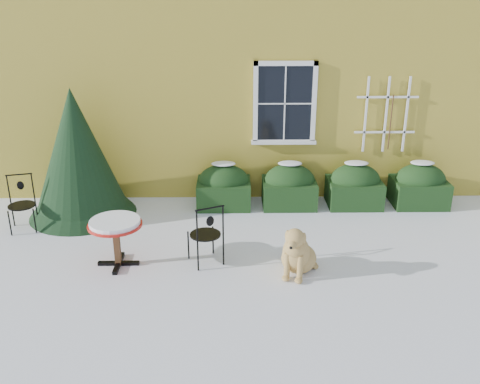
{
  "coord_description": "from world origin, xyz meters",
  "views": [
    {
      "loc": [
        -0.12,
        -7.32,
        4.19
      ],
      "look_at": [
        0.0,
        1.0,
        0.9
      ],
      "focal_mm": 40.0,
      "sensor_mm": 36.0,
      "label": 1
    }
  ],
  "objects_px": {
    "evergreen_shrub": "(78,166)",
    "dog": "(297,254)",
    "patio_chair_far": "(22,203)",
    "patio_chair_near": "(206,234)",
    "bistro_table": "(115,228)"
  },
  "relations": [
    {
      "from": "patio_chair_far",
      "to": "dog",
      "type": "bearing_deg",
      "value": -33.53
    },
    {
      "from": "patio_chair_far",
      "to": "dog",
      "type": "distance_m",
      "value": 5.05
    },
    {
      "from": "evergreen_shrub",
      "to": "dog",
      "type": "height_order",
      "value": "evergreen_shrub"
    },
    {
      "from": "bistro_table",
      "to": "patio_chair_far",
      "type": "relative_size",
      "value": 0.84
    },
    {
      "from": "patio_chair_near",
      "to": "patio_chair_far",
      "type": "xyz_separation_m",
      "value": [
        -3.36,
        1.34,
        -0.02
      ]
    },
    {
      "from": "patio_chair_near",
      "to": "patio_chair_far",
      "type": "bearing_deg",
      "value": -46.06
    },
    {
      "from": "bistro_table",
      "to": "patio_chair_near",
      "type": "xyz_separation_m",
      "value": [
        1.4,
        0.05,
        -0.13
      ]
    },
    {
      "from": "dog",
      "to": "evergreen_shrub",
      "type": "bearing_deg",
      "value": 169.49
    },
    {
      "from": "evergreen_shrub",
      "to": "bistro_table",
      "type": "xyz_separation_m",
      "value": [
        1.07,
        -2.02,
        -0.33
      ]
    },
    {
      "from": "bistro_table",
      "to": "dog",
      "type": "bearing_deg",
      "value": -6.42
    },
    {
      "from": "patio_chair_near",
      "to": "dog",
      "type": "bearing_deg",
      "value": 141.06
    },
    {
      "from": "evergreen_shrub",
      "to": "bistro_table",
      "type": "bearing_deg",
      "value": -62.12
    },
    {
      "from": "evergreen_shrub",
      "to": "dog",
      "type": "relative_size",
      "value": 2.66
    },
    {
      "from": "evergreen_shrub",
      "to": "bistro_table",
      "type": "height_order",
      "value": "evergreen_shrub"
    },
    {
      "from": "patio_chair_near",
      "to": "dog",
      "type": "relative_size",
      "value": 1.12
    }
  ]
}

